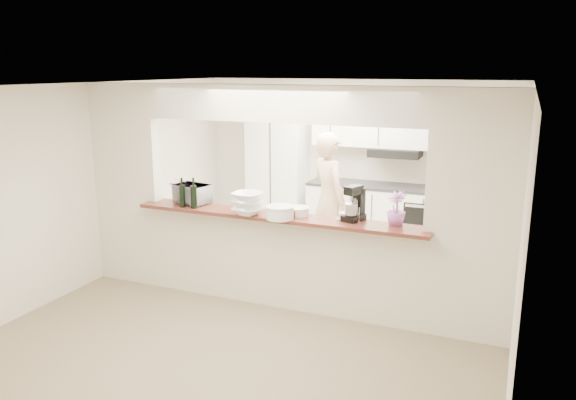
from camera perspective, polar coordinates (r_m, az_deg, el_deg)
The scene contains 19 objects.
floor at distance 6.60m, azimuth -0.93°, elevation -10.58°, with size 6.00×6.00×0.00m, color gray.
tile_overlay at distance 7.94m, azimuth 3.61°, elevation -6.35°, with size 5.00×2.90×0.01m, color beige.
partition at distance 6.15m, azimuth -0.98°, elevation 2.14°, with size 5.00×0.15×2.50m.
bar_counter at distance 6.39m, azimuth -0.97°, elevation -5.87°, with size 3.40×0.38×1.09m.
kitchen_cabinets at distance 8.82m, azimuth 5.09°, elevation 2.15°, with size 3.15×0.62×2.25m.
refrigerator at distance 8.38m, azimuth 19.61°, elevation -0.04°, with size 0.75×0.70×1.70m, color #B7B7BC.
flower_left at distance 6.86m, azimuth -10.78°, elevation 1.03°, with size 0.27×0.24×0.30m, color #DD75D5.
wine_bottle_a at distance 6.63m, azimuth -10.70°, elevation 0.45°, with size 0.07×0.07×0.35m.
wine_bottle_b at distance 6.54m, azimuth -9.55°, elevation 0.37°, with size 0.07×0.07×0.36m.
toaster_oven at distance 6.79m, azimuth -9.71°, elevation 0.62°, with size 0.41×0.28×0.23m, color #B3B2B8.
serving_bowls at distance 6.20m, azimuth -4.11°, elevation -0.38°, with size 0.33×0.33×0.24m, color white.
plate_stack_a at distance 6.02m, azimuth -0.83°, elevation -1.27°, with size 0.31×0.31×0.14m.
plate_stack_b at distance 6.17m, azimuth 1.02°, elevation -1.13°, with size 0.25×0.25×0.09m.
red_bowl at distance 6.13m, azimuth 0.63°, elevation -1.35°, with size 0.14×0.14×0.07m, color maroon.
tan_bowl at distance 6.28m, azimuth -0.26°, elevation -0.93°, with size 0.17×0.17×0.08m, color beige.
utensil_caddy at distance 6.00m, azimuth 6.23°, elevation -1.11°, with size 0.27×0.18×0.24m.
stand_mixer at distance 5.97m, azimuth 6.78°, elevation -0.48°, with size 0.24×0.29×0.38m.
flower_right at distance 5.86m, azimuth 10.94°, elevation -0.86°, with size 0.20×0.20×0.35m, color #D170CB.
person at distance 7.63m, azimuth 4.19°, elevation -0.03°, with size 0.67×0.44×1.84m, color #D5B18A.
Camera 1 is at (2.44, -5.52, 2.68)m, focal length 35.00 mm.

